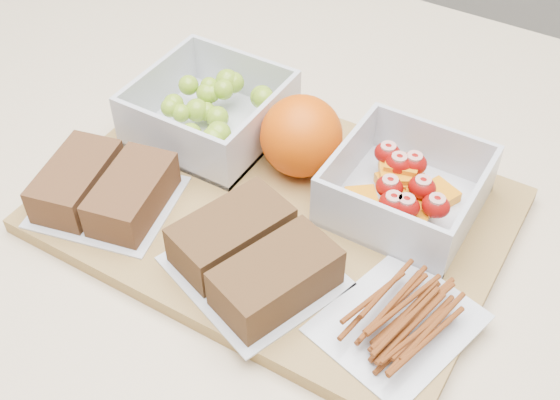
# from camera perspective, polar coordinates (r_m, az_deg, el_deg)

# --- Properties ---
(cutting_board) EXTENTS (0.42, 0.30, 0.02)m
(cutting_board) POSITION_cam_1_polar(r_m,az_deg,el_deg) (0.68, -0.30, -0.84)
(cutting_board) COLOR #A47F44
(cutting_board) RESTS_ON counter
(grape_container) EXTENTS (0.14, 0.14, 0.06)m
(grape_container) POSITION_cam_1_polar(r_m,az_deg,el_deg) (0.74, -5.52, 7.21)
(grape_container) COLOR silver
(grape_container) RESTS_ON cutting_board
(fruit_container) EXTENTS (0.13, 0.13, 0.06)m
(fruit_container) POSITION_cam_1_polar(r_m,az_deg,el_deg) (0.67, 10.12, 0.83)
(fruit_container) COLOR silver
(fruit_container) RESTS_ON cutting_board
(orange) EXTENTS (0.08, 0.08, 0.08)m
(orange) POSITION_cam_1_polar(r_m,az_deg,el_deg) (0.68, 1.75, 5.21)
(orange) COLOR #E35105
(orange) RESTS_ON cutting_board
(sandwich_bag_left) EXTENTS (0.15, 0.14, 0.04)m
(sandwich_bag_left) POSITION_cam_1_polar(r_m,az_deg,el_deg) (0.68, -14.07, 0.93)
(sandwich_bag_left) COLOR silver
(sandwich_bag_left) RESTS_ON cutting_board
(sandwich_bag_center) EXTENTS (0.17, 0.16, 0.04)m
(sandwich_bag_center) POSITION_cam_1_polar(r_m,az_deg,el_deg) (0.60, -2.18, -4.64)
(sandwich_bag_center) COLOR silver
(sandwich_bag_center) RESTS_ON cutting_board
(pretzel_bag) EXTENTS (0.13, 0.15, 0.03)m
(pretzel_bag) POSITION_cam_1_polar(r_m,az_deg,el_deg) (0.58, 9.69, -9.12)
(pretzel_bag) COLOR silver
(pretzel_bag) RESTS_ON cutting_board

